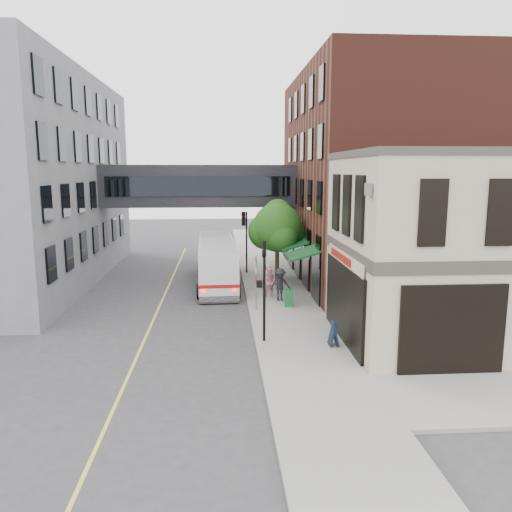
{
  "coord_description": "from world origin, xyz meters",
  "views": [
    {
      "loc": [
        -1.45,
        -19.12,
        7.65
      ],
      "look_at": [
        0.25,
        5.03,
        3.46
      ],
      "focal_mm": 35.0,
      "sensor_mm": 36.0,
      "label": 1
    }
  ],
  "objects": [
    {
      "name": "bus",
      "position": [
        -1.77,
        14.06,
        1.63
      ],
      "size": [
        2.88,
        10.85,
        2.9
      ],
      "color": "silver",
      "rests_on": "ground"
    },
    {
      "name": "pedestrian_c",
      "position": [
        1.93,
        8.85,
        1.1
      ],
      "size": [
        1.35,
        0.94,
        1.91
      ],
      "primitive_type": "imported",
      "rotation": [
        0.0,
        0.0,
        0.2
      ],
      "color": "black",
      "rests_on": "sidewalk_main"
    },
    {
      "name": "sandwich_board",
      "position": [
        3.34,
        1.22,
        0.68
      ],
      "size": [
        0.39,
        0.6,
        1.06
      ],
      "primitive_type": "cube",
      "rotation": [
        0.0,
        0.0,
        -0.01
      ],
      "color": "black",
      "rests_on": "sidewalk_main"
    },
    {
      "name": "skyway_bridge",
      "position": [
        -3.0,
        18.0,
        6.5
      ],
      "size": [
        14.0,
        3.18,
        3.0
      ],
      "color": "black",
      "rests_on": "ground"
    },
    {
      "name": "traffic_signal_near",
      "position": [
        0.37,
        2.0,
        2.98
      ],
      "size": [
        0.44,
        0.22,
        4.6
      ],
      "color": "black",
      "rests_on": "sidewalk_main"
    },
    {
      "name": "street_tree",
      "position": [
        2.19,
        13.22,
        3.91
      ],
      "size": [
        3.8,
        3.2,
        5.6
      ],
      "color": "#382619",
      "rests_on": "sidewalk_main"
    },
    {
      "name": "ground",
      "position": [
        0.0,
        0.0,
        0.0
      ],
      "size": [
        120.0,
        120.0,
        0.0
      ],
      "primitive_type": "plane",
      "color": "#38383A",
      "rests_on": "ground"
    },
    {
      "name": "street_sign_pole",
      "position": [
        0.39,
        7.0,
        1.93
      ],
      "size": [
        0.08,
        0.75,
        3.0
      ],
      "color": "gray",
      "rests_on": "sidewalk_main"
    },
    {
      "name": "brick_building",
      "position": [
        9.98,
        15.0,
        6.99
      ],
      "size": [
        13.76,
        18.0,
        14.0
      ],
      "color": "#4B2017",
      "rests_on": "ground"
    },
    {
      "name": "corner_building",
      "position": [
        8.97,
        2.0,
        4.21
      ],
      "size": [
        10.19,
        8.12,
        8.45
      ],
      "color": "tan",
      "rests_on": "ground"
    },
    {
      "name": "lane_marking",
      "position": [
        -5.0,
        10.0,
        0.01
      ],
      "size": [
        0.12,
        40.0,
        0.01
      ],
      "primitive_type": "cube",
      "color": "#D8CC4C",
      "rests_on": "ground"
    },
    {
      "name": "sidewalk_main",
      "position": [
        2.0,
        14.0,
        0.07
      ],
      "size": [
        4.0,
        60.0,
        0.15
      ],
      "primitive_type": "cube",
      "color": "gray",
      "rests_on": "ground"
    },
    {
      "name": "pedestrian_a",
      "position": [
        1.46,
        11.25,
        0.99
      ],
      "size": [
        0.61,
        0.41,
        1.67
      ],
      "primitive_type": "imported",
      "rotation": [
        0.0,
        0.0,
        -0.01
      ],
      "color": "silver",
      "rests_on": "sidewalk_main"
    },
    {
      "name": "traffic_signal_far",
      "position": [
        0.26,
        17.0,
        3.34
      ],
      "size": [
        0.53,
        0.28,
        4.5
      ],
      "color": "black",
      "rests_on": "sidewalk_main"
    },
    {
      "name": "pedestrian_b",
      "position": [
        1.45,
        9.7,
        1.03
      ],
      "size": [
        0.92,
        0.75,
        1.76
      ],
      "primitive_type": "imported",
      "rotation": [
        0.0,
        0.0,
        -0.1
      ],
      "color": "pink",
      "rests_on": "sidewalk_main"
    },
    {
      "name": "newspaper_box",
      "position": [
        2.26,
        7.62,
        0.62
      ],
      "size": [
        0.5,
        0.46,
        0.94
      ],
      "primitive_type": "cube",
      "rotation": [
        0.0,
        0.0,
        -0.09
      ],
      "color": "#15602B",
      "rests_on": "sidewalk_main"
    }
  ]
}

